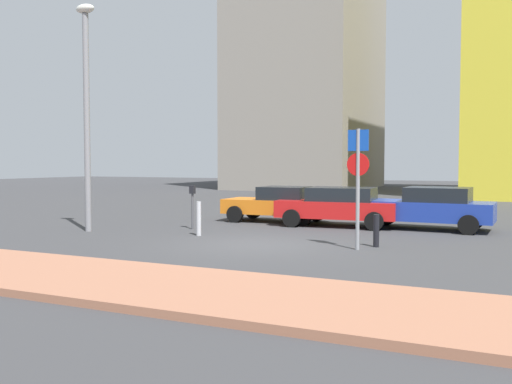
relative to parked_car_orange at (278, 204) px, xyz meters
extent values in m
plane|color=#38383A|center=(1.81, -5.82, -0.71)|extent=(120.00, 120.00, 0.00)
cube|color=#9E664C|center=(1.81, -11.63, -0.64)|extent=(40.00, 3.11, 0.14)
cube|color=orange|center=(-0.09, 0.00, -0.11)|extent=(4.06, 1.82, 0.56)
cube|color=black|center=(0.26, 0.01, 0.41)|extent=(1.80, 1.63, 0.50)
cylinder|color=black|center=(-1.43, -0.90, -0.39)|extent=(0.64, 0.23, 0.64)
cylinder|color=black|center=(-1.47, 0.83, -0.39)|extent=(0.64, 0.23, 0.64)
cylinder|color=black|center=(1.30, -0.83, -0.39)|extent=(0.64, 0.23, 0.64)
cylinder|color=black|center=(1.26, 0.89, -0.39)|extent=(0.64, 0.23, 0.64)
cube|color=red|center=(2.50, -0.44, -0.09)|extent=(4.40, 2.12, 0.60)
cube|color=black|center=(2.65, -0.42, 0.45)|extent=(2.43, 1.83, 0.48)
cylinder|color=black|center=(1.12, -1.45, -0.39)|extent=(0.65, 0.27, 0.64)
cylinder|color=black|center=(0.99, 0.37, -0.39)|extent=(0.65, 0.27, 0.64)
cylinder|color=black|center=(4.02, -1.24, -0.39)|extent=(0.65, 0.27, 0.64)
cylinder|color=black|center=(3.89, 0.58, -0.39)|extent=(0.65, 0.27, 0.64)
cube|color=#1E389E|center=(5.50, -0.12, -0.07)|extent=(4.52, 1.93, 0.65)
cube|color=black|center=(5.93, -0.13, 0.50)|extent=(2.14, 1.70, 0.49)
cylinder|color=black|center=(3.96, -0.94, -0.39)|extent=(0.65, 0.24, 0.64)
cylinder|color=black|center=(4.02, 0.82, -0.39)|extent=(0.65, 0.24, 0.64)
cylinder|color=black|center=(6.99, -1.06, -0.39)|extent=(0.65, 0.24, 0.64)
cylinder|color=black|center=(7.05, 0.71, -0.39)|extent=(0.65, 0.24, 0.64)
cylinder|color=gray|center=(4.57, -5.55, 0.88)|extent=(0.10, 0.10, 3.18)
cube|color=#1447B7|center=(4.57, -5.55, 2.16)|extent=(0.55, 0.07, 0.55)
cylinder|color=red|center=(4.57, -5.55, 1.54)|extent=(0.60, 0.06, 0.60)
cylinder|color=#4C4C51|center=(-1.77, -3.44, -0.10)|extent=(0.08, 0.08, 1.23)
cube|color=black|center=(-1.77, -3.44, 0.66)|extent=(0.18, 0.14, 0.28)
cylinder|color=gray|center=(-4.61, -5.44, 2.88)|extent=(0.20, 0.20, 7.19)
ellipsoid|color=silver|center=(-4.61, -5.44, 6.63)|extent=(0.70, 0.36, 0.30)
cylinder|color=#B7B7BC|center=(-0.68, -4.86, -0.17)|extent=(0.15, 0.15, 1.07)
cylinder|color=black|center=(4.91, -4.85, -0.27)|extent=(0.16, 0.16, 0.89)
cube|color=gray|center=(-9.12, 28.85, 11.09)|extent=(10.82, 14.93, 23.61)
camera|label=1|loc=(8.34, -19.91, 1.57)|focal=39.22mm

